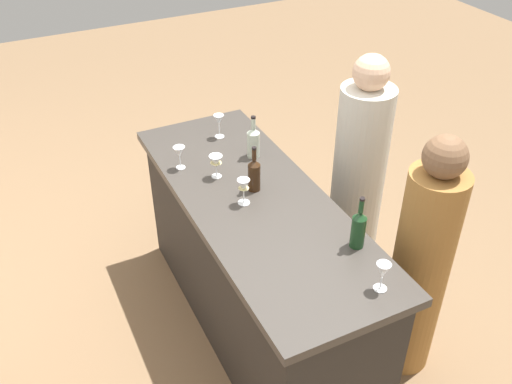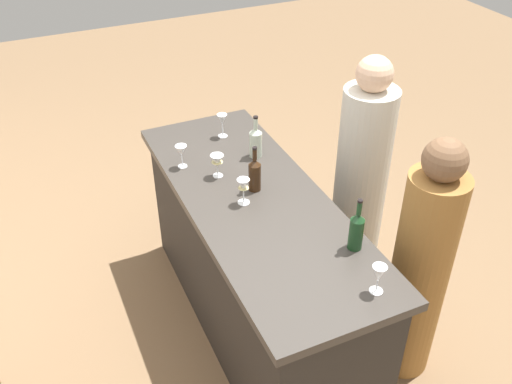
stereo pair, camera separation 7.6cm
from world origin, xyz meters
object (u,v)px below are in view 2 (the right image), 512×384
(wine_glass_near_center, at_px, (222,120))
(wine_bottle_second_left_amber_brown, at_px, (255,174))
(wine_glass_near_right, at_px, (244,187))
(wine_glass_far_left, at_px, (217,162))
(wine_bottle_leftmost_olive_green, at_px, (356,230))
(person_center_guest, at_px, (420,271))
(person_left_guest, at_px, (361,183))
(wine_glass_far_center, at_px, (181,152))
(wine_glass_near_left, at_px, (379,274))
(wine_bottle_center_clear_pale, at_px, (256,141))

(wine_glass_near_center, bearing_deg, wine_bottle_second_left_amber_brown, 174.71)
(wine_glass_near_right, bearing_deg, wine_glass_far_left, 5.96)
(wine_bottle_second_left_amber_brown, height_order, wine_glass_near_center, wine_bottle_second_left_amber_brown)
(wine_bottle_leftmost_olive_green, height_order, wine_glass_near_center, wine_bottle_leftmost_olive_green)
(wine_glass_far_left, bearing_deg, person_center_guest, -139.71)
(wine_bottle_second_left_amber_brown, distance_m, person_left_guest, 0.86)
(wine_glass_far_left, height_order, wine_glass_far_center, wine_glass_far_center)
(wine_glass_near_left, relative_size, wine_glass_far_left, 1.06)
(wine_bottle_center_clear_pale, bearing_deg, wine_glass_far_left, 110.64)
(wine_bottle_leftmost_olive_green, bearing_deg, wine_glass_near_center, 8.02)
(wine_bottle_center_clear_pale, xyz_separation_m, person_left_guest, (-0.25, -0.63, -0.33))
(wine_glass_near_left, distance_m, wine_glass_near_center, 1.59)
(wine_bottle_leftmost_olive_green, xyz_separation_m, person_left_guest, (0.74, -0.54, -0.34))
(wine_bottle_second_left_amber_brown, distance_m, wine_bottle_center_clear_pale, 0.36)
(wine_glass_far_left, bearing_deg, wine_glass_near_center, -25.28)
(wine_bottle_second_left_amber_brown, relative_size, wine_glass_near_left, 1.84)
(wine_bottle_leftmost_olive_green, distance_m, wine_bottle_center_clear_pale, 0.99)
(wine_glass_near_center, distance_m, wine_glass_far_center, 0.43)
(wine_bottle_leftmost_olive_green, xyz_separation_m, wine_bottle_second_left_amber_brown, (0.66, 0.24, -0.01))
(wine_bottle_second_left_amber_brown, distance_m, person_center_guest, 1.04)
(wine_bottle_leftmost_olive_green, relative_size, person_left_guest, 0.18)
(wine_bottle_center_clear_pale, bearing_deg, person_left_guest, -111.22)
(wine_glass_near_center, distance_m, wine_glass_far_left, 0.47)
(wine_glass_far_left, relative_size, person_center_guest, 0.09)
(wine_glass_far_center, distance_m, person_left_guest, 1.17)
(wine_bottle_center_clear_pale, relative_size, wine_glass_near_right, 1.79)
(wine_bottle_leftmost_olive_green, xyz_separation_m, wine_glass_near_left, (-0.30, 0.07, -0.01))
(wine_glass_near_right, relative_size, wine_glass_far_left, 1.08)
(wine_glass_far_center, bearing_deg, person_left_guest, -106.34)
(wine_bottle_second_left_amber_brown, height_order, wine_bottle_center_clear_pale, wine_bottle_second_left_amber_brown)
(wine_bottle_center_clear_pale, xyz_separation_m, wine_glass_near_right, (-0.42, 0.26, 0.00))
(wine_bottle_leftmost_olive_green, relative_size, wine_glass_far_center, 2.01)
(wine_bottle_center_clear_pale, distance_m, person_left_guest, 0.76)
(wine_bottle_second_left_amber_brown, relative_size, wine_bottle_center_clear_pale, 1.01)
(wine_glass_near_center, xyz_separation_m, wine_glass_near_right, (-0.73, 0.17, -0.01))
(wine_bottle_second_left_amber_brown, height_order, person_center_guest, person_center_guest)
(wine_glass_near_left, xyz_separation_m, wine_glass_near_center, (1.59, 0.11, 0.01))
(wine_glass_near_right, xyz_separation_m, person_center_guest, (-0.62, -0.76, -0.37))
(wine_glass_near_left, relative_size, wine_glass_far_center, 1.04)
(person_left_guest, distance_m, person_center_guest, 0.81)
(wine_bottle_second_left_amber_brown, xyz_separation_m, wine_glass_far_left, (0.21, 0.14, -0.01))
(wine_glass_far_left, relative_size, person_left_guest, 0.09)
(wine_glass_near_right, distance_m, wine_glass_far_left, 0.31)
(wine_glass_far_left, distance_m, wine_glass_far_center, 0.24)
(wine_glass_near_left, bearing_deg, wine_bottle_center_clear_pale, 0.65)
(wine_glass_far_center, bearing_deg, wine_glass_near_center, -55.91)
(wine_glass_far_left, bearing_deg, wine_glass_near_left, -165.28)
(wine_glass_far_center, bearing_deg, wine_bottle_center_clear_pale, -99.04)
(wine_glass_near_left, xyz_separation_m, wine_glass_near_right, (0.86, 0.27, 0.00))
(wine_glass_near_center, xyz_separation_m, person_center_guest, (-1.35, -0.59, -0.38))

